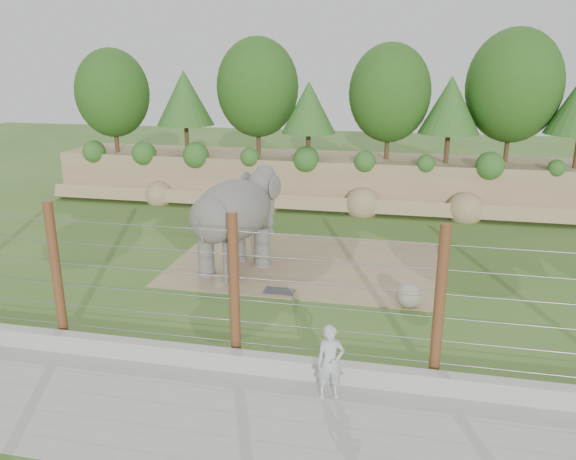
% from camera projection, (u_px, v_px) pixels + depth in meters
% --- Properties ---
extents(ground, '(90.00, 90.00, 0.00)m').
position_uv_depth(ground, '(276.00, 292.00, 18.89)').
color(ground, '#3A6121').
rests_on(ground, ground).
extents(back_embankment, '(30.00, 5.52, 8.77)m').
position_uv_depth(back_embankment, '(341.00, 130.00, 29.48)').
color(back_embankment, '#977957').
rests_on(back_embankment, ground).
extents(dirt_patch, '(10.00, 7.00, 0.02)m').
position_uv_depth(dirt_patch, '(306.00, 263.00, 21.59)').
color(dirt_patch, '#927B58').
rests_on(dirt_patch, ground).
extents(drain_grate, '(1.00, 0.60, 0.03)m').
position_uv_depth(drain_grate, '(279.00, 291.00, 18.89)').
color(drain_grate, '#262628').
rests_on(drain_grate, dirt_patch).
extents(elephant, '(3.30, 4.77, 3.55)m').
position_uv_depth(elephant, '(234.00, 224.00, 20.35)').
color(elephant, '#67635C').
rests_on(elephant, ground).
extents(stone_ball, '(0.80, 0.80, 0.80)m').
position_uv_depth(stone_ball, '(409.00, 295.00, 17.62)').
color(stone_ball, gray).
rests_on(stone_ball, dirt_patch).
extents(retaining_wall, '(26.00, 0.35, 0.50)m').
position_uv_depth(retaining_wall, '(230.00, 360.00, 14.14)').
color(retaining_wall, '#A3A198').
rests_on(retaining_wall, ground).
extents(walkway, '(26.00, 4.00, 0.01)m').
position_uv_depth(walkway, '(203.00, 416.00, 12.34)').
color(walkway, '#A3A198').
rests_on(walkway, ground).
extents(barrier_fence, '(20.26, 0.26, 4.00)m').
position_uv_depth(barrier_fence, '(234.00, 288.00, 14.09)').
color(barrier_fence, '#4E2F18').
rests_on(barrier_fence, ground).
extents(zookeeper, '(0.74, 0.60, 1.77)m').
position_uv_depth(zookeeper, '(330.00, 362.00, 12.79)').
color(zookeeper, '#ACB0B6').
rests_on(zookeeper, walkway).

